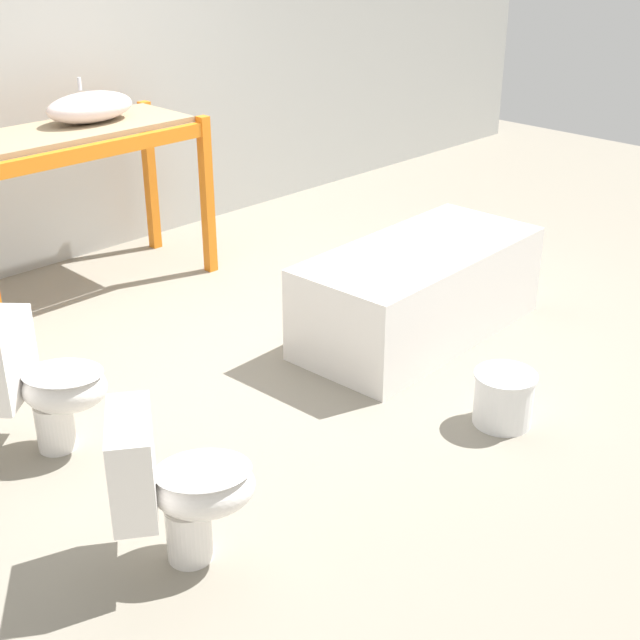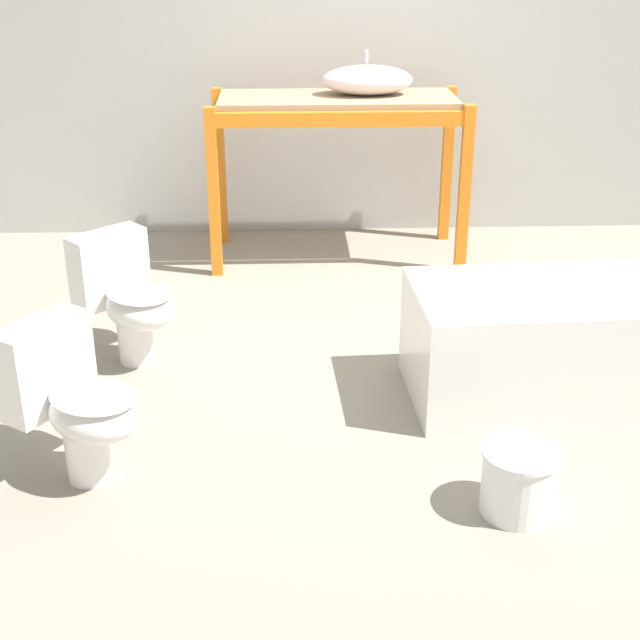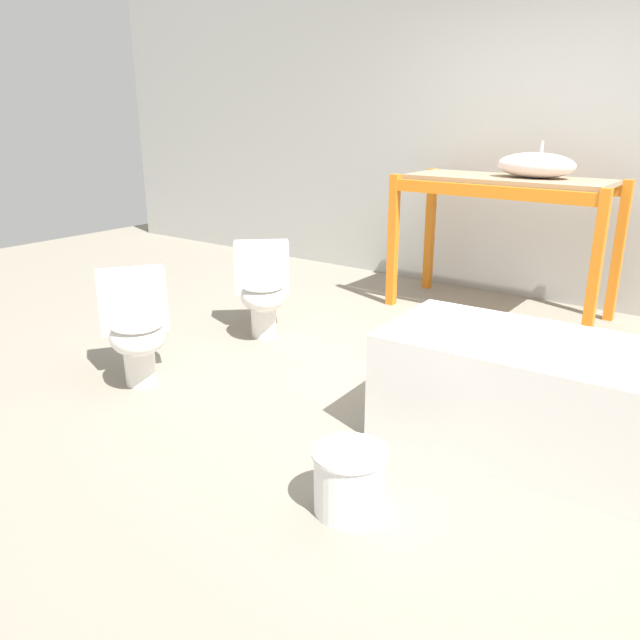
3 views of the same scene
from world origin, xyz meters
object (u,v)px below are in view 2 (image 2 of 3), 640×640
bathtub_main (576,334)px  toilet_far (74,399)px  bucket_white (519,479)px  sink_basin (367,80)px  toilet_near (127,295)px

bathtub_main → toilet_far: (-2.25, -0.63, 0.04)m
bucket_white → sink_basin: bearing=96.7°
sink_basin → toilet_near: (-1.37, -1.60, -0.82)m
toilet_far → sink_basin: bearing=6.7°
bathtub_main → toilet_far: toilet_far is taller
toilet_far → bucket_white: bearing=-66.0°
bathtub_main → toilet_far: 2.34m
bucket_white → bathtub_main: bearing=62.6°
bathtub_main → toilet_near: toilet_near is taller
sink_basin → bathtub_main: size_ratio=0.37×
sink_basin → bathtub_main: bearing=-67.6°
toilet_near → bucket_white: (1.72, -1.41, -0.22)m
bathtub_main → bucket_white: bathtub_main is taller
bathtub_main → toilet_far: size_ratio=2.42×
toilet_far → bucket_white: toilet_far is taller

